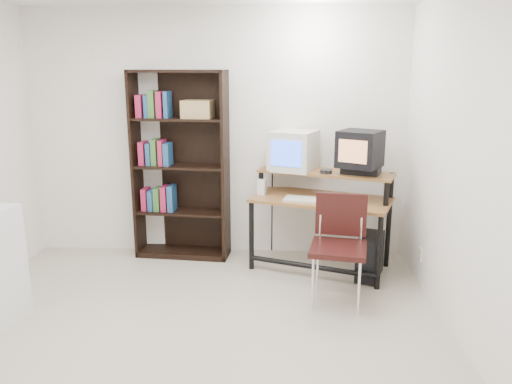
{
  "coord_description": "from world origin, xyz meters",
  "views": [
    {
      "loc": [
        0.63,
        -3.28,
        1.98
      ],
      "look_at": [
        0.45,
        1.1,
        0.9
      ],
      "focal_mm": 35.0,
      "sensor_mm": 36.0,
      "label": 1
    }
  ],
  "objects_px": {
    "crt_monitor": "(294,150)",
    "bookshelf": "(181,164)",
    "computer_desk": "(322,201)",
    "pc_tower": "(370,256)",
    "crt_tv": "(360,149)",
    "school_chair": "(339,237)"
  },
  "relations": [
    {
      "from": "crt_tv",
      "to": "school_chair",
      "type": "xyz_separation_m",
      "value": [
        -0.26,
        -0.74,
        -0.65
      ]
    },
    {
      "from": "computer_desk",
      "to": "school_chair",
      "type": "xyz_separation_m",
      "value": [
        0.09,
        -0.75,
        -0.12
      ]
    },
    {
      "from": "computer_desk",
      "to": "bookshelf",
      "type": "relative_size",
      "value": 0.75
    },
    {
      "from": "crt_tv",
      "to": "bookshelf",
      "type": "xyz_separation_m",
      "value": [
        -1.81,
        0.31,
        -0.22
      ]
    },
    {
      "from": "crt_tv",
      "to": "pc_tower",
      "type": "bearing_deg",
      "value": -34.06
    },
    {
      "from": "computer_desk",
      "to": "school_chair",
      "type": "distance_m",
      "value": 0.76
    },
    {
      "from": "computer_desk",
      "to": "pc_tower",
      "type": "xyz_separation_m",
      "value": [
        0.46,
        -0.24,
        -0.49
      ]
    },
    {
      "from": "pc_tower",
      "to": "school_chair",
      "type": "distance_m",
      "value": 0.73
    },
    {
      "from": "bookshelf",
      "to": "crt_tv",
      "type": "bearing_deg",
      "value": -4.05
    },
    {
      "from": "computer_desk",
      "to": "bookshelf",
      "type": "bearing_deg",
      "value": -171.87
    },
    {
      "from": "crt_tv",
      "to": "school_chair",
      "type": "distance_m",
      "value": 1.02
    },
    {
      "from": "crt_monitor",
      "to": "school_chair",
      "type": "height_order",
      "value": "crt_monitor"
    },
    {
      "from": "crt_monitor",
      "to": "crt_tv",
      "type": "relative_size",
      "value": 1.09
    },
    {
      "from": "crt_monitor",
      "to": "bookshelf",
      "type": "height_order",
      "value": "bookshelf"
    },
    {
      "from": "crt_tv",
      "to": "pc_tower",
      "type": "relative_size",
      "value": 1.13
    },
    {
      "from": "bookshelf",
      "to": "pc_tower",
      "type": "bearing_deg",
      "value": -9.98
    },
    {
      "from": "crt_monitor",
      "to": "crt_tv",
      "type": "height_order",
      "value": "crt_tv"
    },
    {
      "from": "crt_tv",
      "to": "bookshelf",
      "type": "distance_m",
      "value": 1.86
    },
    {
      "from": "pc_tower",
      "to": "bookshelf",
      "type": "relative_size",
      "value": 0.23
    },
    {
      "from": "crt_monitor",
      "to": "crt_tv",
      "type": "bearing_deg",
      "value": 2.48
    },
    {
      "from": "computer_desk",
      "to": "crt_tv",
      "type": "distance_m",
      "value": 0.63
    },
    {
      "from": "crt_monitor",
      "to": "computer_desk",
      "type": "bearing_deg",
      "value": -15.5
    }
  ]
}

